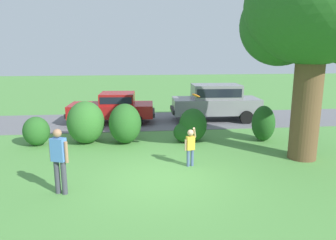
# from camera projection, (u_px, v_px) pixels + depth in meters

# --- Properties ---
(ground_plane) EXTENTS (80.00, 80.00, 0.00)m
(ground_plane) POSITION_uv_depth(u_px,v_px,m) (162.00, 179.00, 9.30)
(ground_plane) COLOR #518E42
(driveway_strip) EXTENTS (28.00, 4.40, 0.02)m
(driveway_strip) POSITION_uv_depth(u_px,v_px,m) (149.00, 121.00, 16.86)
(driveway_strip) COLOR slate
(driveway_strip) RESTS_ON ground
(oak_tree_large) EXTENTS (4.76, 4.68, 6.96)m
(oak_tree_large) POSITION_uv_depth(u_px,v_px,m) (314.00, 14.00, 10.25)
(oak_tree_large) COLOR brown
(oak_tree_large) RESTS_ON ground
(shrub_near_tree) EXTENTS (1.02, 0.94, 1.15)m
(shrub_near_tree) POSITION_uv_depth(u_px,v_px,m) (36.00, 131.00, 12.44)
(shrub_near_tree) COLOR #286023
(shrub_near_tree) RESTS_ON ground
(shrub_centre_left) EXTENTS (1.48, 1.50, 1.70)m
(shrub_centre_left) POSITION_uv_depth(u_px,v_px,m) (86.00, 122.00, 12.72)
(shrub_centre_left) COLOR #33702B
(shrub_centre_left) RESTS_ON ground
(shrub_centre) EXTENTS (1.29, 1.48, 1.60)m
(shrub_centre) POSITION_uv_depth(u_px,v_px,m) (125.00, 124.00, 12.74)
(shrub_centre) COLOR #286023
(shrub_centre) RESTS_ON ground
(shrub_centre_right) EXTENTS (1.38, 1.19, 1.35)m
(shrub_centre_right) POSITION_uv_depth(u_px,v_px,m) (191.00, 127.00, 13.02)
(shrub_centre_right) COLOR #1E511C
(shrub_centre_right) RESTS_ON ground
(shrub_far_end) EXTENTS (0.91, 1.07, 1.46)m
(shrub_far_end) POSITION_uv_depth(u_px,v_px,m) (263.00, 124.00, 13.10)
(shrub_far_end) COLOR #1E511C
(shrub_far_end) RESTS_ON ground
(parked_sedan) EXTENTS (4.50, 2.29, 1.56)m
(parked_sedan) POSITION_uv_depth(u_px,v_px,m) (113.00, 107.00, 16.26)
(parked_sedan) COLOR maroon
(parked_sedan) RESTS_ON ground
(parked_suv) EXTENTS (4.77, 2.24, 1.92)m
(parked_suv) POSITION_uv_depth(u_px,v_px,m) (216.00, 100.00, 16.79)
(parked_suv) COLOR gray
(parked_suv) RESTS_ON ground
(child_thrower) EXTENTS (0.42, 0.33, 1.29)m
(child_thrower) POSITION_uv_depth(u_px,v_px,m) (190.00, 145.00, 10.17)
(child_thrower) COLOR #4C608C
(child_thrower) RESTS_ON ground
(frisbee) EXTENTS (0.29, 0.28, 0.19)m
(frisbee) POSITION_uv_depth(u_px,v_px,m) (196.00, 95.00, 10.73)
(frisbee) COLOR orange
(adult_onlooker) EXTENTS (0.50, 0.34, 1.74)m
(adult_onlooker) POSITION_uv_depth(u_px,v_px,m) (59.00, 158.00, 8.13)
(adult_onlooker) COLOR #3F3F4C
(adult_onlooker) RESTS_ON ground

